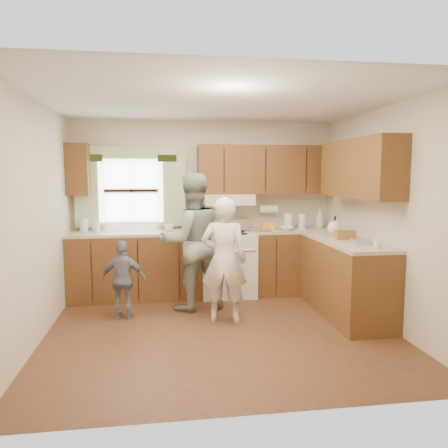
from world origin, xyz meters
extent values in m
plane|color=#502718|center=(0.00, 0.00, 0.00)|extent=(3.80, 3.80, 0.00)
plane|color=white|center=(0.00, 0.00, 2.50)|extent=(3.80, 3.80, 0.00)
plane|color=beige|center=(0.00, 1.75, 1.25)|extent=(3.80, 0.00, 3.80)
plane|color=beige|center=(0.00, -1.75, 1.25)|extent=(3.80, 0.00, 3.80)
plane|color=beige|center=(-1.90, 0.00, 1.25)|extent=(0.00, 3.50, 3.50)
plane|color=beige|center=(1.90, 0.00, 1.25)|extent=(0.00, 3.50, 3.50)
cube|color=#46290F|center=(-0.99, 1.45, 0.45)|extent=(1.82, 0.60, 0.90)
cube|color=#46290F|center=(1.29, 1.45, 0.45)|extent=(1.22, 0.60, 0.90)
cube|color=#3D220E|center=(1.60, 0.32, 0.45)|extent=(0.60, 1.65, 0.90)
cube|color=#C3AF92|center=(-0.99, 1.45, 0.92)|extent=(1.82, 0.60, 0.04)
cube|color=#C3AF92|center=(1.29, 1.45, 0.92)|extent=(1.22, 0.60, 0.04)
cube|color=#C3AF92|center=(1.60, 0.32, 0.92)|extent=(0.60, 1.65, 0.04)
cube|color=#46290F|center=(0.90, 1.58, 1.80)|extent=(2.00, 0.33, 0.70)
cube|color=#3D220E|center=(-1.75, 1.58, 1.80)|extent=(0.30, 0.33, 0.70)
cube|color=#3D220E|center=(1.73, 0.32, 1.80)|extent=(0.33, 1.65, 0.70)
cube|color=beige|center=(0.30, 1.52, 1.38)|extent=(0.76, 0.45, 0.15)
cube|color=silver|center=(-1.05, 1.73, 1.50)|extent=(0.90, 0.03, 0.90)
cube|color=#F8E049|center=(-1.63, 1.68, 1.50)|extent=(0.40, 0.05, 1.02)
cube|color=#F8E049|center=(-0.47, 1.68, 1.50)|extent=(0.40, 0.05, 1.02)
cube|color=#F8E049|center=(-1.05, 1.68, 2.02)|extent=(1.30, 0.05, 0.22)
cylinder|color=white|center=(0.95, 1.65, 1.22)|extent=(0.27, 0.12, 0.12)
imported|color=silver|center=(-0.53, 1.44, 0.99)|extent=(0.13, 0.13, 0.10)
imported|color=silver|center=(1.71, 1.52, 1.08)|extent=(0.13, 0.14, 0.28)
imported|color=silver|center=(1.14, 1.33, 0.97)|extent=(0.22, 0.22, 0.05)
imported|color=silver|center=(1.65, -0.34, 0.99)|extent=(0.12, 0.12, 0.10)
cylinder|color=silver|center=(-1.69, 1.51, 1.04)|extent=(0.11, 0.11, 0.20)
cylinder|color=silver|center=(-1.52, 1.46, 1.02)|extent=(0.11, 0.11, 0.16)
cube|color=olive|center=(0.77, 1.25, 0.95)|extent=(0.21, 0.16, 0.02)
cube|color=gold|center=(0.90, 1.45, 0.99)|extent=(0.18, 0.13, 0.10)
cylinder|color=silver|center=(1.21, 1.46, 1.06)|extent=(0.13, 0.13, 0.23)
cylinder|color=silver|center=(1.41, 1.43, 1.05)|extent=(0.11, 0.11, 0.22)
sphere|color=silver|center=(1.62, 0.73, 1.04)|extent=(0.19, 0.19, 0.19)
cube|color=olive|center=(1.60, 0.38, 0.99)|extent=(0.24, 0.13, 0.11)
cube|color=silver|center=(1.63, -0.08, 0.97)|extent=(0.27, 0.18, 0.06)
cube|color=silver|center=(0.30, 1.43, 0.45)|extent=(0.76, 0.64, 0.90)
cube|color=#B7B7BC|center=(0.30, 1.69, 0.99)|extent=(0.76, 0.10, 0.16)
cylinder|color=#B7B7BC|center=(0.30, 1.11, 0.70)|extent=(0.68, 0.03, 0.03)
cube|color=#4850A9|center=(0.35, 1.09, 0.48)|extent=(0.22, 0.02, 0.42)
cylinder|color=black|center=(0.12, 1.55, 0.91)|extent=(0.18, 0.18, 0.01)
cylinder|color=black|center=(0.48, 1.55, 0.91)|extent=(0.18, 0.18, 0.01)
cylinder|color=black|center=(0.12, 1.30, 0.91)|extent=(0.18, 0.18, 0.01)
cylinder|color=black|center=(0.48, 1.30, 0.91)|extent=(0.18, 0.18, 0.01)
imported|color=silver|center=(0.09, 0.30, 0.74)|extent=(0.60, 0.47, 1.48)
imported|color=#233627|center=(-0.25, 0.85, 0.87)|extent=(0.98, 0.85, 1.75)
imported|color=slate|center=(-1.09, 0.57, 0.48)|extent=(0.59, 0.31, 0.95)
camera|label=1|loc=(-0.64, -4.66, 1.74)|focal=35.00mm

